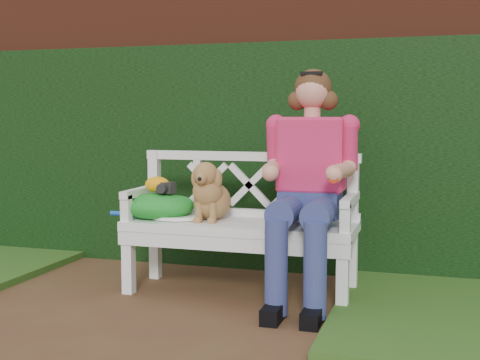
# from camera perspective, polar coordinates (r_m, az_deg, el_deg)

# --- Properties ---
(ground) EXTENTS (60.00, 60.00, 0.00)m
(ground) POSITION_cam_1_polar(r_m,az_deg,el_deg) (3.61, -11.50, -13.18)
(ground) COLOR #4E2B1C
(brick_wall) EXTENTS (10.00, 0.30, 2.20)m
(brick_wall) POSITION_cam_1_polar(r_m,az_deg,el_deg) (5.16, -1.59, 5.02)
(brick_wall) COLOR #5C2617
(brick_wall) RESTS_ON ground
(ivy_hedge) EXTENTS (10.00, 0.18, 1.70)m
(ivy_hedge) POSITION_cam_1_polar(r_m,az_deg,el_deg) (4.97, -2.40, 2.11)
(ivy_hedge) COLOR #183C13
(ivy_hedge) RESTS_ON ground
(garden_bench) EXTENTS (1.62, 0.70, 0.48)m
(garden_bench) POSITION_cam_1_polar(r_m,az_deg,el_deg) (4.22, -0.00, -6.91)
(garden_bench) COLOR white
(garden_bench) RESTS_ON ground
(seated_woman) EXTENTS (0.86, 0.98, 1.45)m
(seated_woman) POSITION_cam_1_polar(r_m,az_deg,el_deg) (4.01, 6.24, -0.54)
(seated_woman) COLOR #D83E55
(seated_woman) RESTS_ON ground
(dog) EXTENTS (0.36, 0.42, 0.40)m
(dog) POSITION_cam_1_polar(r_m,az_deg,el_deg) (4.20, -2.62, -0.92)
(dog) COLOR #A77E41
(dog) RESTS_ON garden_bench
(tennis_racket) EXTENTS (0.74, 0.41, 0.03)m
(tennis_racket) POSITION_cam_1_polar(r_m,az_deg,el_deg) (4.31, -6.12, -3.21)
(tennis_racket) COLOR white
(tennis_racket) RESTS_ON garden_bench
(green_bag) EXTENTS (0.60, 0.53, 0.17)m
(green_bag) POSITION_cam_1_polar(r_m,az_deg,el_deg) (4.33, -7.35, -2.26)
(green_bag) COLOR #368D34
(green_bag) RESTS_ON garden_bench
(camera_item) EXTENTS (0.11, 0.09, 0.07)m
(camera_item) POSITION_cam_1_polar(r_m,az_deg,el_deg) (4.29, -6.61, -0.67)
(camera_item) COLOR black
(camera_item) RESTS_ON green_bag
(baseball_glove) EXTENTS (0.21, 0.18, 0.11)m
(baseball_glove) POSITION_cam_1_polar(r_m,az_deg,el_deg) (4.32, -7.35, -0.41)
(baseball_glove) COLOR orange
(baseball_glove) RESTS_ON green_bag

